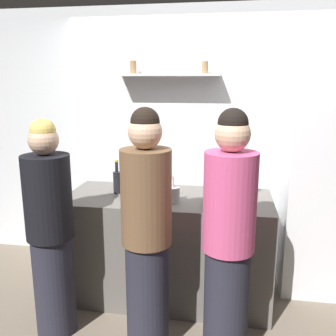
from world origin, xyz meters
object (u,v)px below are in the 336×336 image
object	(u,v)px
person_pink_top	(228,242)
refrigerator	(320,200)
utensil_holder	(173,195)
person_brown_jacket	(147,236)
wine_bottle_amber_glass	(137,179)
baking_pan	(226,203)
person_blonde	(50,232)
wine_bottle_dark_glass	(117,181)
water_bottle_plastic	(149,175)
wine_bottle_pale_glass	(253,182)

from	to	relation	value
person_pink_top	refrigerator	bearing A→B (deg)	175.55
utensil_holder	person_brown_jacket	distance (m)	0.58
wine_bottle_amber_glass	baking_pan	bearing A→B (deg)	-16.73
utensil_holder	person_blonde	xyz separation A→B (m)	(-0.83, -0.48, -0.18)
utensil_holder	wine_bottle_amber_glass	world-z (taller)	wine_bottle_amber_glass
wine_bottle_dark_glass	person_brown_jacket	size ratio (longest dim) A/B	0.17
wine_bottle_amber_glass	person_blonde	bearing A→B (deg)	-124.41
refrigerator	wine_bottle_amber_glass	distance (m)	1.66
wine_bottle_amber_glass	water_bottle_plastic	xyz separation A→B (m)	(0.06, 0.23, -0.02)
refrigerator	person_brown_jacket	size ratio (longest dim) A/B	0.97
person_pink_top	wine_bottle_dark_glass	bearing A→B (deg)	-95.24
refrigerator	water_bottle_plastic	size ratio (longest dim) A/B	7.22
wine_bottle_dark_glass	person_blonde	bearing A→B (deg)	-115.06
wine_bottle_pale_glass	person_brown_jacket	bearing A→B (deg)	-128.87
baking_pan	wine_bottle_amber_glass	bearing A→B (deg)	163.27
water_bottle_plastic	person_brown_jacket	size ratio (longest dim) A/B	0.13
baking_pan	person_brown_jacket	distance (m)	0.75
wine_bottle_pale_glass	utensil_holder	bearing A→B (deg)	-150.22
baking_pan	wine_bottle_amber_glass	xyz separation A→B (m)	(-0.78, 0.23, 0.10)
person_brown_jacket	person_blonde	bearing A→B (deg)	132.74
wine_bottle_dark_glass	wine_bottle_amber_glass	xyz separation A→B (m)	(0.17, 0.03, 0.02)
person_brown_jacket	wine_bottle_pale_glass	bearing A→B (deg)	9.15
wine_bottle_amber_glass	water_bottle_plastic	size ratio (longest dim) A/B	1.45
baking_pan	water_bottle_plastic	xyz separation A→B (m)	(-0.72, 0.46, 0.08)
baking_pan	person_pink_top	size ratio (longest dim) A/B	0.20
wine_bottle_pale_glass	person_blonde	bearing A→B (deg)	-150.03
wine_bottle_amber_glass	person_blonde	size ratio (longest dim) A/B	0.21
refrigerator	person_pink_top	bearing A→B (deg)	-126.56
refrigerator	water_bottle_plastic	world-z (taller)	refrigerator
refrigerator	utensil_holder	world-z (taller)	refrigerator
wine_bottle_amber_glass	person_pink_top	world-z (taller)	person_pink_top
person_blonde	person_brown_jacket	bearing A→B (deg)	129.97
wine_bottle_amber_glass	person_pink_top	bearing A→B (deg)	-43.89
wine_bottle_dark_glass	water_bottle_plastic	bearing A→B (deg)	49.01
wine_bottle_pale_glass	water_bottle_plastic	xyz separation A→B (m)	(-0.94, 0.07, 0.00)
utensil_holder	wine_bottle_pale_glass	bearing A→B (deg)	29.78
wine_bottle_amber_glass	person_blonde	distance (m)	0.88
wine_bottle_amber_glass	person_pink_top	distance (m)	1.14
person_brown_jacket	water_bottle_plastic	bearing A→B (deg)	59.39
wine_bottle_pale_glass	person_pink_top	size ratio (longest dim) A/B	0.16
wine_bottle_pale_glass	water_bottle_plastic	world-z (taller)	wine_bottle_pale_glass
refrigerator	person_blonde	world-z (taller)	refrigerator
person_blonde	wine_bottle_amber_glass	bearing A→B (deg)	-169.17
wine_bottle_amber_glass	person_brown_jacket	world-z (taller)	person_brown_jacket
wine_bottle_dark_glass	person_pink_top	size ratio (longest dim) A/B	0.17
person_brown_jacket	person_blonde	world-z (taller)	person_brown_jacket
wine_bottle_dark_glass	person_blonde	size ratio (longest dim) A/B	0.18
wine_bottle_dark_glass	water_bottle_plastic	xyz separation A→B (m)	(0.23, 0.26, -0.00)
baking_pan	wine_bottle_pale_glass	xyz separation A→B (m)	(0.22, 0.39, 0.08)
baking_pan	person_pink_top	bearing A→B (deg)	-86.89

